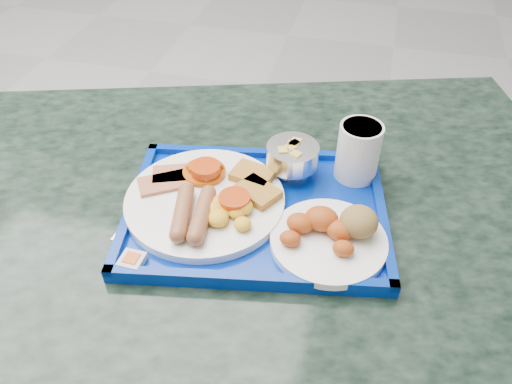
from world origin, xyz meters
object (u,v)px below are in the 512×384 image
tray (256,212)px  fruit_bowl (292,156)px  table (248,273)px  bread_plate (332,233)px  juice_cup (358,150)px  main_plate (209,199)px

tray → fruit_bowl: 0.12m
table → bread_plate: size_ratio=7.78×
table → bread_plate: bearing=-24.6°
tray → bread_plate: bread_plate is taller
tray → juice_cup: 0.21m
bread_plate → table: bearing=155.4°
main_plate → juice_cup: juice_cup is taller
fruit_bowl → tray: bearing=-110.1°
main_plate → bread_plate: 0.22m
tray → main_plate: main_plate is taller
main_plate → table: bearing=36.1°
main_plate → fruit_bowl: size_ratio=2.91×
juice_cup → bread_plate: bearing=-96.0°
main_plate → bread_plate: bearing=-8.8°
table → juice_cup: size_ratio=13.49×
main_plate → bread_plate: bread_plate is taller
table → juice_cup: 0.34m
tray → main_plate: (-0.08, -0.01, 0.02)m
tray → juice_cup: (0.15, 0.14, 0.06)m
tray → bread_plate: 0.14m
bread_plate → fruit_bowl: fruit_bowl is taller
table → tray: (0.03, -0.03, 0.21)m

